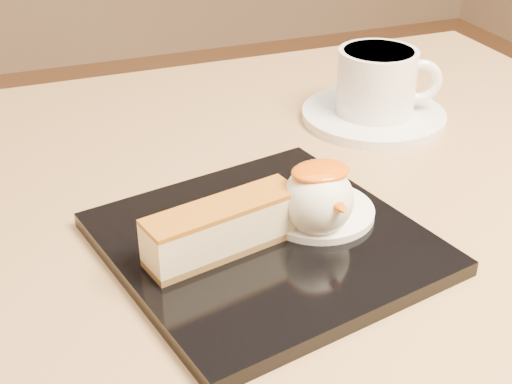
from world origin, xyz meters
name	(u,v)px	position (x,y,z in m)	size (l,w,h in m)	color
table	(316,369)	(0.00, 0.00, 0.56)	(0.80, 0.80, 0.72)	black
dessert_plate	(265,243)	(-0.06, -0.01, 0.73)	(0.22, 0.22, 0.01)	black
cheesecake	(223,228)	(-0.09, -0.02, 0.75)	(0.12, 0.06, 0.04)	brown
cream_smear	(317,211)	(-0.01, 0.00, 0.73)	(0.09, 0.09, 0.01)	white
ice_cream_scoop	(318,200)	(-0.02, -0.02, 0.76)	(0.05, 0.05, 0.05)	white
mango_sauce	(321,171)	(-0.01, -0.02, 0.78)	(0.05, 0.03, 0.01)	#D95306
mint_sprig	(271,199)	(-0.04, 0.03, 0.74)	(0.03, 0.02, 0.00)	green
saucer	(373,115)	(0.14, 0.17, 0.72)	(0.15, 0.15, 0.01)	white
coffee_cup	(378,80)	(0.14, 0.17, 0.76)	(0.11, 0.08, 0.07)	white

